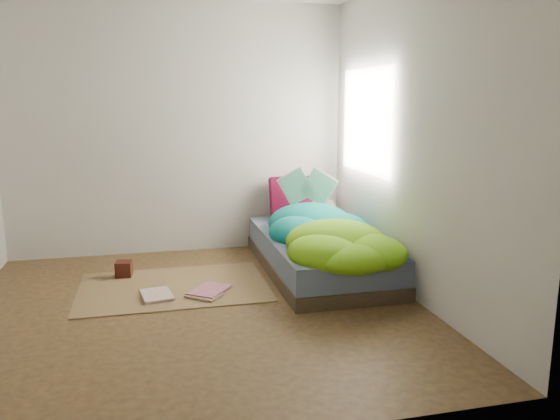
# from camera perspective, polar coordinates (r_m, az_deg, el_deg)

# --- Properties ---
(ground) EXTENTS (3.50, 3.50, 0.00)m
(ground) POSITION_cam_1_polar(r_m,az_deg,el_deg) (4.37, -8.68, -10.21)
(ground) COLOR #422C19
(ground) RESTS_ON ground
(room_walls) EXTENTS (3.54, 3.54, 2.62)m
(room_walls) POSITION_cam_1_polar(r_m,az_deg,el_deg) (4.07, -9.20, 11.64)
(room_walls) COLOR #B7B3AE
(room_walls) RESTS_ON ground
(bed) EXTENTS (1.00, 2.00, 0.34)m
(bed) POSITION_cam_1_polar(r_m,az_deg,el_deg) (5.21, 4.07, -4.55)
(bed) COLOR #32291B
(bed) RESTS_ON ground
(duvet) EXTENTS (0.96, 1.84, 0.34)m
(duvet) POSITION_cam_1_polar(r_m,az_deg,el_deg) (4.92, 4.89, -1.41)
(duvet) COLOR #066267
(duvet) RESTS_ON bed
(rug) EXTENTS (1.60, 1.10, 0.01)m
(rug) POSITION_cam_1_polar(r_m,az_deg,el_deg) (4.87, -11.03, -7.89)
(rug) COLOR brown
(rug) RESTS_ON ground
(pillow_floral) EXTENTS (0.67, 0.48, 0.14)m
(pillow_floral) POSITION_cam_1_polar(r_m,az_deg,el_deg) (5.92, 2.83, -0.20)
(pillow_floral) COLOR silver
(pillow_floral) RESTS_ON bed
(pillow_magenta) EXTENTS (0.45, 0.16, 0.45)m
(pillow_magenta) POSITION_cam_1_polar(r_m,az_deg,el_deg) (5.88, 1.16, 1.27)
(pillow_magenta) COLOR #430415
(pillow_magenta) RESTS_ON bed
(open_book) EXTENTS (0.49, 0.29, 0.30)m
(open_book) POSITION_cam_1_polar(r_m,az_deg,el_deg) (5.56, 2.88, 3.43)
(open_book) COLOR green
(open_book) RESTS_ON duvet
(wooden_box) EXTENTS (0.15, 0.15, 0.14)m
(wooden_box) POSITION_cam_1_polar(r_m,az_deg,el_deg) (5.22, -16.01, -5.93)
(wooden_box) COLOR black
(wooden_box) RESTS_ON rug
(floor_book_a) EXTENTS (0.28, 0.36, 0.02)m
(floor_book_a) POSITION_cam_1_polar(r_m,az_deg,el_deg) (4.64, -14.23, -8.80)
(floor_book_a) COLOR silver
(floor_book_a) RESTS_ON rug
(floor_book_b) EXTENTS (0.41, 0.43, 0.03)m
(floor_book_b) POSITION_cam_1_polar(r_m,az_deg,el_deg) (4.73, -8.75, -8.14)
(floor_book_b) COLOR #C47182
(floor_book_b) RESTS_ON rug
(floor_book_c) EXTENTS (0.33, 0.32, 0.02)m
(floor_book_c) POSITION_cam_1_polar(r_m,az_deg,el_deg) (4.50, -8.64, -9.22)
(floor_book_c) COLOR tan
(floor_book_c) RESTS_ON rug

